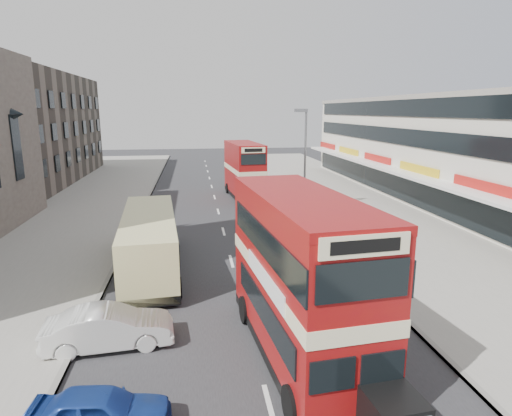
{
  "coord_description": "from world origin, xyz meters",
  "views": [
    {
      "loc": [
        -1.88,
        -14.31,
        8.0
      ],
      "look_at": [
        0.99,
        5.52,
        3.49
      ],
      "focal_mm": 30.48,
      "sensor_mm": 36.0,
      "label": 1
    }
  ],
  "objects_px": {
    "car_right_a": "(288,213)",
    "bus_second": "(244,170)",
    "car_right_b": "(271,195)",
    "pedestrian_near": "(334,207)",
    "street_lamp": "(304,154)",
    "car_left_near": "(100,411)",
    "bus_main": "(301,277)",
    "coach": "(149,240)",
    "cyclist": "(257,196)",
    "car_left_front": "(109,328)"
  },
  "relations": [
    {
      "from": "street_lamp",
      "to": "bus_main",
      "type": "height_order",
      "value": "street_lamp"
    },
    {
      "from": "car_right_b",
      "to": "pedestrian_near",
      "type": "xyz_separation_m",
      "value": [
        3.37,
        -7.42,
        0.4
      ]
    },
    {
      "from": "street_lamp",
      "to": "car_left_near",
      "type": "xyz_separation_m",
      "value": [
        -10.91,
        -22.32,
        -4.19
      ]
    },
    {
      "from": "coach",
      "to": "car_left_near",
      "type": "distance_m",
      "value": 11.77
    },
    {
      "from": "bus_main",
      "to": "car_right_a",
      "type": "relative_size",
      "value": 2.25
    },
    {
      "from": "car_left_near",
      "to": "car_right_a",
      "type": "distance_m",
      "value": 22.57
    },
    {
      "from": "street_lamp",
      "to": "car_right_b",
      "type": "height_order",
      "value": "street_lamp"
    },
    {
      "from": "car_left_near",
      "to": "cyclist",
      "type": "relative_size",
      "value": 1.74
    },
    {
      "from": "bus_main",
      "to": "street_lamp",
      "type": "bearing_deg",
      "value": -110.11
    },
    {
      "from": "car_right_a",
      "to": "car_right_b",
      "type": "relative_size",
      "value": 0.88
    },
    {
      "from": "bus_main",
      "to": "car_right_b",
      "type": "relative_size",
      "value": 1.98
    },
    {
      "from": "bus_main",
      "to": "car_right_b",
      "type": "distance_m",
      "value": 24.85
    },
    {
      "from": "coach",
      "to": "car_right_b",
      "type": "xyz_separation_m",
      "value": [
        9.08,
        15.59,
        -0.9
      ]
    },
    {
      "from": "pedestrian_near",
      "to": "cyclist",
      "type": "bearing_deg",
      "value": -72.54
    },
    {
      "from": "bus_main",
      "to": "cyclist",
      "type": "height_order",
      "value": "bus_main"
    },
    {
      "from": "car_right_a",
      "to": "cyclist",
      "type": "height_order",
      "value": "cyclist"
    },
    {
      "from": "street_lamp",
      "to": "coach",
      "type": "bearing_deg",
      "value": -135.37
    },
    {
      "from": "street_lamp",
      "to": "cyclist",
      "type": "distance_m",
      "value": 6.83
    },
    {
      "from": "coach",
      "to": "pedestrian_near",
      "type": "relative_size",
      "value": 5.56
    },
    {
      "from": "street_lamp",
      "to": "bus_second",
      "type": "relative_size",
      "value": 0.9
    },
    {
      "from": "car_right_b",
      "to": "car_left_front",
      "type": "bearing_deg",
      "value": -23.47
    },
    {
      "from": "car_left_front",
      "to": "car_right_a",
      "type": "xyz_separation_m",
      "value": [
        9.82,
        16.35,
        -0.09
      ]
    },
    {
      "from": "bus_main",
      "to": "car_left_near",
      "type": "relative_size",
      "value": 2.74
    },
    {
      "from": "coach",
      "to": "car_left_front",
      "type": "distance_m",
      "value": 7.59
    },
    {
      "from": "car_left_front",
      "to": "cyclist",
      "type": "bearing_deg",
      "value": -25.82
    },
    {
      "from": "car_left_near",
      "to": "car_left_front",
      "type": "relative_size",
      "value": 0.82
    },
    {
      "from": "car_left_near",
      "to": "pedestrian_near",
      "type": "bearing_deg",
      "value": -27.32
    },
    {
      "from": "car_right_a",
      "to": "pedestrian_near",
      "type": "relative_size",
      "value": 2.32
    },
    {
      "from": "bus_second",
      "to": "pedestrian_near",
      "type": "relative_size",
      "value": 4.89
    },
    {
      "from": "car_left_front",
      "to": "coach",
      "type": "bearing_deg",
      "value": -10.75
    },
    {
      "from": "bus_second",
      "to": "coach",
      "type": "height_order",
      "value": "bus_second"
    },
    {
      "from": "car_left_near",
      "to": "bus_main",
      "type": "bearing_deg",
      "value": -59.27
    },
    {
      "from": "coach",
      "to": "street_lamp",
      "type": "bearing_deg",
      "value": 40.25
    },
    {
      "from": "bus_second",
      "to": "car_right_a",
      "type": "relative_size",
      "value": 2.11
    },
    {
      "from": "car_left_front",
      "to": "pedestrian_near",
      "type": "distance_m",
      "value": 20.49
    },
    {
      "from": "car_left_front",
      "to": "pedestrian_near",
      "type": "relative_size",
      "value": 2.34
    },
    {
      "from": "car_right_a",
      "to": "bus_second",
      "type": "bearing_deg",
      "value": -166.23
    },
    {
      "from": "car_right_a",
      "to": "car_left_front",
      "type": "bearing_deg",
      "value": -30.05
    },
    {
      "from": "coach",
      "to": "cyclist",
      "type": "relative_size",
      "value": 5.08
    },
    {
      "from": "coach",
      "to": "car_right_b",
      "type": "relative_size",
      "value": 2.11
    },
    {
      "from": "bus_main",
      "to": "car_right_b",
      "type": "xyz_separation_m",
      "value": [
        3.44,
        24.53,
        -2.1
      ]
    },
    {
      "from": "bus_second",
      "to": "car_right_b",
      "type": "bearing_deg",
      "value": 124.68
    },
    {
      "from": "car_right_a",
      "to": "pedestrian_near",
      "type": "bearing_deg",
      "value": 79.75
    },
    {
      "from": "car_left_front",
      "to": "bus_second",
      "type": "bearing_deg",
      "value": -22.1
    },
    {
      "from": "car_left_front",
      "to": "car_left_near",
      "type": "bearing_deg",
      "value": -178.21
    },
    {
      "from": "car_right_a",
      "to": "cyclist",
      "type": "bearing_deg",
      "value": -167.0
    },
    {
      "from": "street_lamp",
      "to": "bus_second",
      "type": "distance_m",
      "value": 8.66
    },
    {
      "from": "street_lamp",
      "to": "car_right_b",
      "type": "distance_m",
      "value": 6.68
    },
    {
      "from": "bus_main",
      "to": "coach",
      "type": "bearing_deg",
      "value": -63.22
    },
    {
      "from": "car_right_b",
      "to": "bus_second",
      "type": "bearing_deg",
      "value": -140.84
    }
  ]
}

